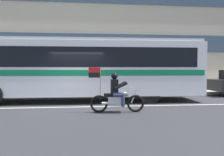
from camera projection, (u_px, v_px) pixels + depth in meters
name	position (u px, v px, depth m)	size (l,w,h in m)	color
ground_plane	(77.00, 105.00, 10.32)	(60.00, 60.00, 0.00)	#2B2B2D
sidewalk_curb	(81.00, 92.00, 15.39)	(28.00, 3.80, 0.15)	#A39E93
lane_center_stripe	(76.00, 107.00, 9.73)	(26.60, 0.14, 0.01)	silver
office_building_facade	(82.00, 23.00, 17.43)	(28.00, 0.89, 10.85)	#B2A893
transit_bus	(79.00, 66.00, 11.44)	(12.75, 2.81, 3.22)	silver
motorcycle_with_rider	(117.00, 96.00, 8.51)	(2.20, 0.64, 1.78)	black
fire_hydrant	(151.00, 87.00, 14.65)	(0.22, 0.30, 0.75)	#4C8C3F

